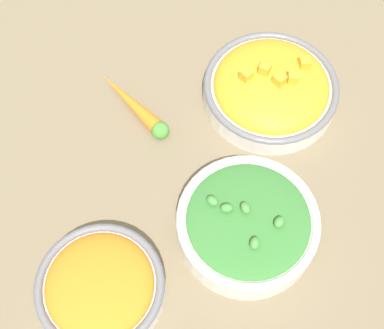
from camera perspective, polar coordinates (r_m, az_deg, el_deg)
The scene contains 5 objects.
ground_plane at distance 0.82m, azimuth 0.00°, elevation -0.96°, with size 3.00×3.00×0.00m, color #75664C.
bowl_carrots at distance 0.74m, azimuth -9.75°, elevation -12.69°, with size 0.17×0.17×0.05m.
bowl_squash at distance 0.88m, azimuth 8.39°, elevation 8.08°, with size 0.22×0.22×0.08m.
bowl_broccoli at distance 0.75m, azimuth 5.92°, elevation -6.28°, with size 0.20×0.20×0.07m.
loose_carrot at distance 0.87m, azimuth -6.09°, elevation 6.21°, with size 0.12×0.13×0.03m.
Camera 1 is at (-0.36, -0.04, 0.74)m, focal length 50.00 mm.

